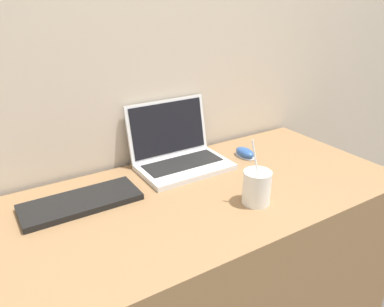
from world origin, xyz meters
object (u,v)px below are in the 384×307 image
(computer_mouse, at_px, (245,153))
(external_keyboard, at_px, (81,202))
(laptop, at_px, (178,152))
(drink_cup, at_px, (257,187))

(computer_mouse, bearing_deg, external_keyboard, -178.42)
(external_keyboard, bearing_deg, laptop, 12.93)
(laptop, relative_size, computer_mouse, 3.35)
(drink_cup, xyz_separation_m, external_keyboard, (-0.48, 0.29, -0.05))
(laptop, xyz_separation_m, computer_mouse, (0.27, -0.08, -0.04))
(computer_mouse, height_order, external_keyboard, computer_mouse)
(laptop, height_order, external_keyboard, laptop)
(drink_cup, bearing_deg, external_keyboard, 149.41)
(computer_mouse, bearing_deg, drink_cup, -123.95)
(computer_mouse, xyz_separation_m, external_keyboard, (-0.69, -0.02, -0.01))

